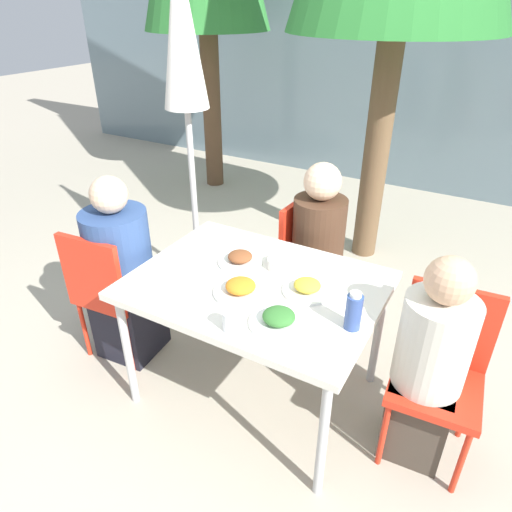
{
  "coord_description": "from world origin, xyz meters",
  "views": [
    {
      "loc": [
        0.94,
        -1.66,
        1.99
      ],
      "look_at": [
        0.0,
        0.0,
        0.89
      ],
      "focal_mm": 32.0,
      "sensor_mm": 36.0,
      "label": 1
    }
  ],
  "objects_px": {
    "chair_far": "(309,255)",
    "closed_umbrella": "(183,52)",
    "drinking_cup": "(231,321)",
    "salad_bowl": "(284,263)",
    "chair_left": "(108,287)",
    "person_right": "(428,369)",
    "person_left": "(123,277)",
    "bottle": "(354,311)",
    "person_far": "(317,255)",
    "chair_right": "(441,363)"
  },
  "relations": [
    {
      "from": "person_left",
      "to": "chair_right",
      "type": "relative_size",
      "value": 1.34
    },
    {
      "from": "closed_umbrella",
      "to": "drinking_cup",
      "type": "bearing_deg",
      "value": -47.8
    },
    {
      "from": "bottle",
      "to": "chair_right",
      "type": "bearing_deg",
      "value": 33.81
    },
    {
      "from": "person_right",
      "to": "person_far",
      "type": "relative_size",
      "value": 0.95
    },
    {
      "from": "drinking_cup",
      "to": "salad_bowl",
      "type": "xyz_separation_m",
      "value": [
        -0.03,
        0.57,
        -0.02
      ]
    },
    {
      "from": "closed_umbrella",
      "to": "bottle",
      "type": "relative_size",
      "value": 12.85
    },
    {
      "from": "chair_left",
      "to": "salad_bowl",
      "type": "xyz_separation_m",
      "value": [
        0.97,
        0.35,
        0.26
      ]
    },
    {
      "from": "person_left",
      "to": "person_far",
      "type": "xyz_separation_m",
      "value": [
        0.91,
        0.79,
        0.01
      ]
    },
    {
      "from": "chair_left",
      "to": "drinking_cup",
      "type": "bearing_deg",
      "value": -17.24
    },
    {
      "from": "chair_left",
      "to": "drinking_cup",
      "type": "relative_size",
      "value": 9.37
    },
    {
      "from": "chair_far",
      "to": "salad_bowl",
      "type": "xyz_separation_m",
      "value": [
        0.09,
        -0.57,
        0.26
      ]
    },
    {
      "from": "bottle",
      "to": "drinking_cup",
      "type": "relative_size",
      "value": 1.95
    },
    {
      "from": "drinking_cup",
      "to": "salad_bowl",
      "type": "bearing_deg",
      "value": 93.11
    },
    {
      "from": "chair_far",
      "to": "drinking_cup",
      "type": "height_order",
      "value": "chair_far"
    },
    {
      "from": "drinking_cup",
      "to": "person_right",
      "type": "bearing_deg",
      "value": 29.28
    },
    {
      "from": "chair_far",
      "to": "salad_bowl",
      "type": "distance_m",
      "value": 0.64
    },
    {
      "from": "person_left",
      "to": "chair_left",
      "type": "bearing_deg",
      "value": -121.95
    },
    {
      "from": "chair_left",
      "to": "chair_right",
      "type": "bearing_deg",
      "value": 4.46
    },
    {
      "from": "person_right",
      "to": "drinking_cup",
      "type": "height_order",
      "value": "person_right"
    },
    {
      "from": "chair_far",
      "to": "closed_umbrella",
      "type": "xyz_separation_m",
      "value": [
        -0.93,
        0.02,
        1.17
      ]
    },
    {
      "from": "closed_umbrella",
      "to": "bottle",
      "type": "height_order",
      "value": "closed_umbrella"
    },
    {
      "from": "chair_right",
      "to": "person_left",
      "type": "bearing_deg",
      "value": 3.11
    },
    {
      "from": "person_far",
      "to": "salad_bowl",
      "type": "relative_size",
      "value": 6.68
    },
    {
      "from": "bottle",
      "to": "chair_left",
      "type": "bearing_deg",
      "value": -178.0
    },
    {
      "from": "person_left",
      "to": "person_far",
      "type": "height_order",
      "value": "person_left"
    },
    {
      "from": "chair_right",
      "to": "closed_umbrella",
      "type": "height_order",
      "value": "closed_umbrella"
    },
    {
      "from": "bottle",
      "to": "drinking_cup",
      "type": "distance_m",
      "value": 0.52
    },
    {
      "from": "person_left",
      "to": "chair_right",
      "type": "xyz_separation_m",
      "value": [
        1.77,
        0.22,
        -0.03
      ]
    },
    {
      "from": "person_left",
      "to": "chair_far",
      "type": "relative_size",
      "value": 1.34
    },
    {
      "from": "chair_left",
      "to": "bottle",
      "type": "height_order",
      "value": "bottle"
    },
    {
      "from": "closed_umbrella",
      "to": "salad_bowl",
      "type": "bearing_deg",
      "value": -30.06
    },
    {
      "from": "chair_right",
      "to": "drinking_cup",
      "type": "relative_size",
      "value": 9.37
    },
    {
      "from": "chair_right",
      "to": "person_right",
      "type": "bearing_deg",
      "value": 58.05
    },
    {
      "from": "chair_left",
      "to": "closed_umbrella",
      "type": "distance_m",
      "value": 1.51
    },
    {
      "from": "closed_umbrella",
      "to": "salad_bowl",
      "type": "xyz_separation_m",
      "value": [
        1.02,
        -0.59,
        -0.91
      ]
    },
    {
      "from": "chair_far",
      "to": "drinking_cup",
      "type": "xyz_separation_m",
      "value": [
        0.13,
        -1.14,
        0.28
      ]
    },
    {
      "from": "person_right",
      "to": "chair_far",
      "type": "distance_m",
      "value": 1.14
    },
    {
      "from": "bottle",
      "to": "salad_bowl",
      "type": "bearing_deg",
      "value": 147.63
    },
    {
      "from": "chair_left",
      "to": "closed_umbrella",
      "type": "relative_size",
      "value": 0.37
    },
    {
      "from": "chair_left",
      "to": "person_far",
      "type": "xyz_separation_m",
      "value": [
        0.95,
        0.87,
        0.05
      ]
    },
    {
      "from": "salad_bowl",
      "to": "chair_left",
      "type": "bearing_deg",
      "value": -159.92
    },
    {
      "from": "person_far",
      "to": "bottle",
      "type": "height_order",
      "value": "person_far"
    },
    {
      "from": "person_right",
      "to": "person_far",
      "type": "distance_m",
      "value": 1.05
    },
    {
      "from": "chair_left",
      "to": "person_right",
      "type": "bearing_deg",
      "value": 2.05
    },
    {
      "from": "person_left",
      "to": "drinking_cup",
      "type": "relative_size",
      "value": 12.6
    },
    {
      "from": "person_right",
      "to": "chair_left",
      "type": "bearing_deg",
      "value": 3.14
    },
    {
      "from": "drinking_cup",
      "to": "salad_bowl",
      "type": "relative_size",
      "value": 0.53
    },
    {
      "from": "person_left",
      "to": "chair_far",
      "type": "distance_m",
      "value": 1.18
    },
    {
      "from": "person_left",
      "to": "person_far",
      "type": "relative_size",
      "value": 1.0
    },
    {
      "from": "bottle",
      "to": "person_right",
      "type": "bearing_deg",
      "value": 26.85
    }
  ]
}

